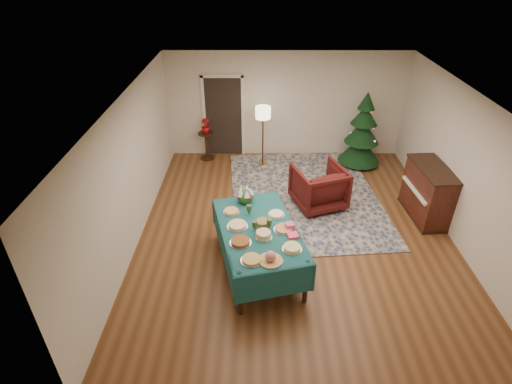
{
  "coord_description": "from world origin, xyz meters",
  "views": [
    {
      "loc": [
        -0.74,
        -6.27,
        4.8
      ],
      "look_at": [
        -0.76,
        -0.2,
        1.05
      ],
      "focal_mm": 28.0,
      "sensor_mm": 36.0,
      "label": 1
    }
  ],
  "objects_px": {
    "armchair": "(319,185)",
    "floor_lamp": "(263,116)",
    "buffet_table": "(258,236)",
    "gift_box": "(290,226)",
    "christmas_tree": "(362,133)",
    "side_table": "(207,146)",
    "piano": "(428,193)",
    "potted_plant": "(205,129)"
  },
  "relations": [
    {
      "from": "potted_plant",
      "to": "piano",
      "type": "height_order",
      "value": "piano"
    },
    {
      "from": "armchair",
      "to": "side_table",
      "type": "relative_size",
      "value": 1.4
    },
    {
      "from": "buffet_table",
      "to": "side_table",
      "type": "distance_m",
      "value": 4.41
    },
    {
      "from": "buffet_table",
      "to": "piano",
      "type": "height_order",
      "value": "piano"
    },
    {
      "from": "piano",
      "to": "gift_box",
      "type": "bearing_deg",
      "value": -151.73
    },
    {
      "from": "potted_plant",
      "to": "gift_box",
      "type": "bearing_deg",
      "value": -66.23
    },
    {
      "from": "armchair",
      "to": "side_table",
      "type": "height_order",
      "value": "armchair"
    },
    {
      "from": "armchair",
      "to": "potted_plant",
      "type": "relative_size",
      "value": 2.66
    },
    {
      "from": "christmas_tree",
      "to": "piano",
      "type": "xyz_separation_m",
      "value": [
        0.84,
        -2.33,
        -0.3
      ]
    },
    {
      "from": "potted_plant",
      "to": "floor_lamp",
      "type": "bearing_deg",
      "value": -12.74
    },
    {
      "from": "floor_lamp",
      "to": "potted_plant",
      "type": "relative_size",
      "value": 4.03
    },
    {
      "from": "gift_box",
      "to": "floor_lamp",
      "type": "bearing_deg",
      "value": 95.78
    },
    {
      "from": "side_table",
      "to": "floor_lamp",
      "type": "bearing_deg",
      "value": -12.74
    },
    {
      "from": "buffet_table",
      "to": "christmas_tree",
      "type": "relative_size",
      "value": 1.24
    },
    {
      "from": "buffet_table",
      "to": "armchair",
      "type": "relative_size",
      "value": 2.32
    },
    {
      "from": "armchair",
      "to": "piano",
      "type": "height_order",
      "value": "piano"
    },
    {
      "from": "floor_lamp",
      "to": "side_table",
      "type": "relative_size",
      "value": 2.11
    },
    {
      "from": "buffet_table",
      "to": "armchair",
      "type": "distance_m",
      "value": 2.34
    },
    {
      "from": "buffet_table",
      "to": "floor_lamp",
      "type": "bearing_deg",
      "value": 88.22
    },
    {
      "from": "floor_lamp",
      "to": "christmas_tree",
      "type": "bearing_deg",
      "value": 0.68
    },
    {
      "from": "buffet_table",
      "to": "christmas_tree",
      "type": "height_order",
      "value": "christmas_tree"
    },
    {
      "from": "gift_box",
      "to": "christmas_tree",
      "type": "relative_size",
      "value": 0.07
    },
    {
      "from": "christmas_tree",
      "to": "armchair",
      "type": "bearing_deg",
      "value": -123.93
    },
    {
      "from": "armchair",
      "to": "floor_lamp",
      "type": "bearing_deg",
      "value": -77.81
    },
    {
      "from": "gift_box",
      "to": "side_table",
      "type": "bearing_deg",
      "value": 113.77
    },
    {
      "from": "floor_lamp",
      "to": "piano",
      "type": "xyz_separation_m",
      "value": [
        3.3,
        -2.3,
        -0.75
      ]
    },
    {
      "from": "side_table",
      "to": "christmas_tree",
      "type": "height_order",
      "value": "christmas_tree"
    },
    {
      "from": "side_table",
      "to": "piano",
      "type": "distance_m",
      "value": 5.44
    },
    {
      "from": "buffet_table",
      "to": "potted_plant",
      "type": "xyz_separation_m",
      "value": [
        -1.34,
        4.19,
        0.17
      ]
    },
    {
      "from": "floor_lamp",
      "to": "christmas_tree",
      "type": "height_order",
      "value": "christmas_tree"
    },
    {
      "from": "gift_box",
      "to": "potted_plant",
      "type": "distance_m",
      "value": 4.58
    },
    {
      "from": "potted_plant",
      "to": "side_table",
      "type": "bearing_deg",
      "value": -45.0
    },
    {
      "from": "buffet_table",
      "to": "gift_box",
      "type": "relative_size",
      "value": 17.8
    },
    {
      "from": "side_table",
      "to": "potted_plant",
      "type": "bearing_deg",
      "value": 135.0
    },
    {
      "from": "buffet_table",
      "to": "piano",
      "type": "bearing_deg",
      "value": 24.53
    },
    {
      "from": "gift_box",
      "to": "christmas_tree",
      "type": "xyz_separation_m",
      "value": [
        2.07,
        3.9,
        -0.03
      ]
    },
    {
      "from": "gift_box",
      "to": "christmas_tree",
      "type": "bearing_deg",
      "value": 61.97
    },
    {
      "from": "christmas_tree",
      "to": "gift_box",
      "type": "bearing_deg",
      "value": -118.03
    },
    {
      "from": "buffet_table",
      "to": "side_table",
      "type": "xyz_separation_m",
      "value": [
        -1.34,
        4.19,
        -0.31
      ]
    },
    {
      "from": "side_table",
      "to": "piano",
      "type": "relative_size",
      "value": 0.54
    },
    {
      "from": "armchair",
      "to": "floor_lamp",
      "type": "distance_m",
      "value": 2.37
    },
    {
      "from": "floor_lamp",
      "to": "potted_plant",
      "type": "height_order",
      "value": "floor_lamp"
    }
  ]
}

